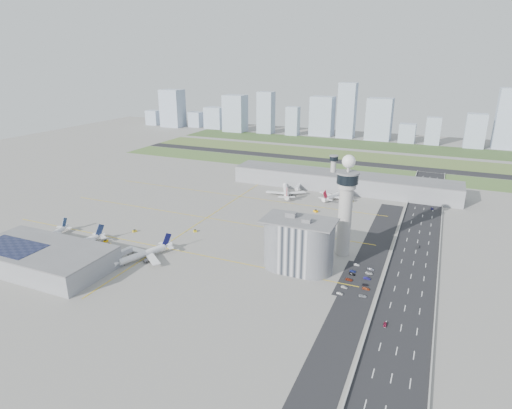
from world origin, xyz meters
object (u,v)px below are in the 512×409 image
at_px(tug_3, 195,231).
at_px(admin_building, 298,244).
at_px(jet_bridge_near_0, 42,243).
at_px(car_hw_4, 421,188).
at_px(secondary_tower, 333,169).
at_px(control_tower, 346,202).
at_px(tug_5, 351,201).
at_px(airplane_far_a, 286,189).
at_px(car_lot_10, 369,273).
at_px(car_lot_11, 371,269).
at_px(car_lot_8, 365,285).
at_px(car_hw_1, 418,247).
at_px(tug_1, 135,231).
at_px(jet_bridge_near_2, 113,259).
at_px(airplane_near_b, 75,241).
at_px(jet_bridge_near_1, 76,251).
at_px(tug_2, 108,244).
at_px(jet_bridge_far_0, 299,187).
at_px(car_lot_1, 344,287).
at_px(car_lot_3, 352,274).
at_px(airplane_near_c, 142,251).
at_px(car_lot_0, 340,293).
at_px(car_lot_2, 349,280).
at_px(car_hw_0, 385,324).
at_px(car_lot_9, 367,278).
at_px(car_lot_4, 353,271).
at_px(car_lot_7, 366,289).
at_px(airplane_far_b, 336,192).
at_px(airplane_near_a, 49,233).
at_px(car_lot_5, 356,265).
at_px(car_hw_2, 432,209).
at_px(jet_bridge_far_1, 351,193).
at_px(tug_4, 316,211).
at_px(car_lot_6, 363,296).

bearing_deg(tug_3, admin_building, -60.72).
bearing_deg(jet_bridge_near_0, car_hw_4, -32.39).
bearing_deg(secondary_tower, tug_3, -113.26).
xyz_separation_m(control_tower, tug_5, (-16.44, 106.93, -34.13)).
xyz_separation_m(airplane_far_a, jet_bridge_near_0, (-109.54, -171.96, -3.15)).
xyz_separation_m(car_lot_10, car_lot_11, (0.14, 5.55, -0.00)).
distance_m(car_lot_8, car_hw_1, 68.74).
bearing_deg(tug_1, car_hw_1, -137.73).
distance_m(jet_bridge_near_2, car_lot_10, 153.24).
bearing_deg(tug_3, airplane_near_b, 179.98).
relative_size(jet_bridge_near_1, tug_2, 4.94).
distance_m(jet_bridge_far_0, car_hw_4, 118.00).
distance_m(car_lot_1, car_lot_3, 16.79).
distance_m(airplane_near_c, car_lot_0, 122.50).
bearing_deg(jet_bridge_near_1, car_lot_0, -73.33).
bearing_deg(tug_5, car_lot_2, -132.81).
relative_size(tug_3, car_lot_0, 0.79).
distance_m(tug_3, car_hw_0, 154.79).
height_order(jet_bridge_far_0, tug_3, jet_bridge_far_0).
distance_m(car_lot_0, car_lot_9, 24.51).
height_order(car_lot_3, car_lot_8, car_lot_8).
xyz_separation_m(car_lot_4, car_lot_8, (9.52, -13.14, -0.00)).
bearing_deg(car_hw_4, car_lot_11, -95.68).
bearing_deg(car_lot_7, jet_bridge_near_2, 102.03).
bearing_deg(airplane_far_a, admin_building, -179.40).
xyz_separation_m(jet_bridge_near_1, car_lot_8, (175.71, 33.93, -2.23)).
relative_size(admin_building, airplane_near_c, 1.00).
distance_m(airplane_far_a, car_lot_4, 152.09).
relative_size(jet_bridge_far_0, car_lot_3, 3.74).
xyz_separation_m(admin_building, airplane_far_b, (-10.63, 140.98, -9.69)).
distance_m(airplane_near_a, car_lot_8, 212.17).
xyz_separation_m(car_lot_5, car_lot_7, (10.34, -26.41, 0.02)).
distance_m(tug_3, car_hw_1, 153.68).
xyz_separation_m(airplane_near_b, car_lot_7, (183.87, 23.22, -5.18)).
relative_size(car_lot_0, car_lot_9, 0.93).
height_order(secondary_tower, tug_1, secondary_tower).
bearing_deg(car_lot_7, car_lot_2, 59.51).
height_order(airplane_far_b, car_lot_7, airplane_far_b).
xyz_separation_m(car_lot_9, car_hw_2, (28.77, 141.82, -0.02)).
distance_m(jet_bridge_near_0, jet_bridge_near_2, 60.00).
bearing_deg(car_hw_4, jet_bridge_far_1, -139.40).
distance_m(admin_building, tug_5, 137.73).
xyz_separation_m(tug_3, car_lot_2, (116.96, -26.84, -0.27)).
bearing_deg(secondary_tower, car_hw_1, -52.61).
xyz_separation_m(tug_4, car_lot_10, (57.85, -89.99, -0.41)).
height_order(jet_bridge_near_1, car_lot_8, jet_bridge_near_1).
bearing_deg(jet_bridge_near_2, tug_3, -7.10).
xyz_separation_m(car_lot_2, car_hw_2, (37.77, 147.20, 0.06)).
distance_m(jet_bridge_near_2, car_lot_6, 148.17).
xyz_separation_m(car_lot_9, car_hw_4, (16.50, 201.50, -0.06)).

